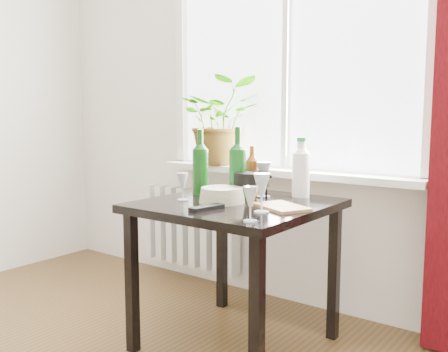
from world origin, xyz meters
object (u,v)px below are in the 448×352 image
Objects in this scene: wineglass_far_right at (250,204)px; wineglass_front_left at (183,186)px; bottle_amber at (252,170)px; table at (236,220)px; plate_stack at (222,195)px; wine_bottle_left at (200,161)px; wineglass_front_right at (262,193)px; wineglass_back_left at (244,177)px; cutting_board at (281,207)px; potted_plant at (221,121)px; wineglass_back_center at (264,179)px; fondue_pot at (251,186)px; radiator at (190,227)px; cleaning_bottle at (301,166)px; tv_remote at (207,208)px; wine_bottle_right at (238,162)px.

wineglass_far_right reaches higher than wineglass_front_left.
bottle_amber is 1.92× the size of wineglass_front_left.
plate_stack reaches higher than table.
table is 0.40m from wine_bottle_left.
wineglass_far_right is (0.07, -0.19, -0.02)m from wineglass_front_right.
wineglass_back_left is 0.56m from cutting_board.
potted_plant is 3.84× the size of wineglass_far_right.
wineglass_back_center is 0.10m from fondue_pot.
radiator is 1.14m from plate_stack.
cleaning_bottle is at bearing 97.75° from wineglass_front_right.
wineglass_front_left is 0.69× the size of fondue_pot.
bottle_amber is at bearing -40.35° from wineglass_back_left.
tv_remote is 0.69× the size of cutting_board.
wine_bottle_right is 0.27m from wineglass_back_left.
fondue_pot reaches higher than table.
wine_bottle_right reaches higher than wineglass_front_left.
wine_bottle_left reaches higher than wineglass_back_left.
table is at bearing -61.45° from wineglass_back_left.
plate_stack is 0.18m from fondue_pot.
wineglass_far_right is at bearing -39.89° from radiator.
table is 0.45m from cleaning_bottle.
tv_remote is at bearing -82.20° from bottle_amber.
potted_plant reaches higher than wine_bottle_right.
wine_bottle_right is at bearing 121.53° from table.
wineglass_back_left reaches higher than tv_remote.
wineglass_front_right is 0.63m from wineglass_back_left.
cutting_board is at bearing -37.20° from potted_plant.
wineglass_far_right is 1.04× the size of wineglass_front_left.
tv_remote is at bearing -91.75° from wineglass_back_center.
radiator is 1.10m from fondue_pot.
cutting_board is (0.25, -0.13, -0.06)m from fondue_pot.
bottle_amber is 1.85× the size of wineglass_far_right.
wineglass_back_left reaches higher than cutting_board.
wineglass_far_right is 0.62m from wineglass_back_center.
fondue_pot is at bearing -47.50° from wineglass_back_left.
wine_bottle_left reaches higher than wineglass_far_right.
wine_bottle_right reaches higher than tv_remote.
wine_bottle_right reaches higher than fondue_pot.
table is at bearing -14.44° from wine_bottle_left.
wineglass_front_right is 1.21× the size of wineglass_far_right.
wineglass_front_left is 0.52m from cutting_board.
wineglass_back_center reaches higher than wineglass_far_right.
potted_plant is 1.50× the size of wine_bottle_right.
bottle_amber is at bearing 60.74° from wineglass_front_left.
wine_bottle_right is at bearing 51.52° from wineglass_front_left.
tv_remote is (-0.23, -0.10, -0.08)m from wineglass_front_right.
table is 2.37× the size of wine_bottle_left.
wineglass_back_left is at bearing 109.08° from plate_stack.
table is 5.37× the size of wineglass_back_left.
potted_plant is 0.69m from bottle_amber.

